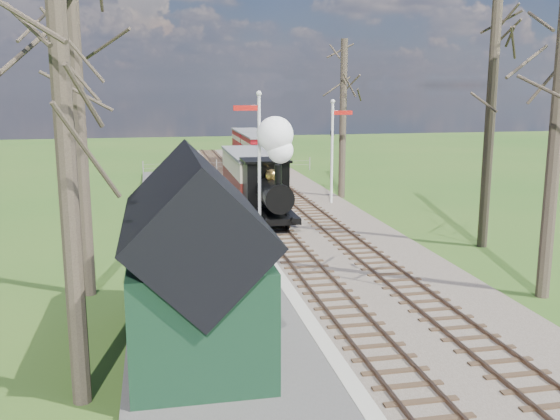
{
  "coord_description": "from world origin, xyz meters",
  "views": [
    {
      "loc": [
        -5.14,
        -10.48,
        6.44
      ],
      "look_at": [
        -0.35,
        13.21,
        1.6
      ],
      "focal_mm": 40.0,
      "sensor_mm": 36.0,
      "label": 1
    }
  ],
  "objects": [
    {
      "name": "track_near",
      "position": [
        0.0,
        22.0,
        0.1
      ],
      "size": [
        1.6,
        60.0,
        0.15
      ],
      "color": "brown",
      "rests_on": "ground"
    },
    {
      "name": "semaphore_far",
      "position": [
        4.37,
        22.0,
        3.35
      ],
      "size": [
        1.22,
        0.24,
        5.72
      ],
      "color": "silver",
      "rests_on": "ground"
    },
    {
      "name": "red_carriage_a",
      "position": [
        2.6,
        35.86,
        1.54
      ],
      "size": [
        2.13,
        5.29,
        2.25
      ],
      "color": "black",
      "rests_on": "ground"
    },
    {
      "name": "platform",
      "position": [
        -3.5,
        14.0,
        0.1
      ],
      "size": [
        5.0,
        44.0,
        0.2
      ],
      "primitive_type": "cube",
      "color": "#474442",
      "rests_on": "ground"
    },
    {
      "name": "ballast_bed",
      "position": [
        1.3,
        22.0,
        0.05
      ],
      "size": [
        8.0,
        60.0,
        0.1
      ],
      "primitive_type": "cube",
      "color": "brown",
      "rests_on": "ground"
    },
    {
      "name": "distant_hills",
      "position": [
        1.4,
        64.38,
        -16.21
      ],
      "size": [
        114.4,
        48.0,
        22.02
      ],
      "color": "#385B23",
      "rests_on": "ground"
    },
    {
      "name": "fence_line",
      "position": [
        0.3,
        36.0,
        0.55
      ],
      "size": [
        12.6,
        0.08,
        1.0
      ],
      "color": "slate",
      "rests_on": "ground"
    },
    {
      "name": "sign_board",
      "position": [
        -2.6,
        5.28,
        0.76
      ],
      "size": [
        0.36,
        0.73,
        1.11
      ],
      "color": "#104A36",
      "rests_on": "platform"
    },
    {
      "name": "bare_trees",
      "position": [
        1.33,
        10.1,
        5.21
      ],
      "size": [
        15.51,
        22.39,
        12.0
      ],
      "color": "#382D23",
      "rests_on": "ground"
    },
    {
      "name": "person",
      "position": [
        -3.21,
        7.01,
        0.86
      ],
      "size": [
        0.32,
        0.48,
        1.32
      ],
      "primitive_type": "imported",
      "rotation": [
        0.0,
        0.0,
        1.57
      ],
      "color": "#1B2331",
      "rests_on": "platform"
    },
    {
      "name": "bench",
      "position": [
        -3.21,
        4.81,
        0.6
      ],
      "size": [
        0.91,
        1.56,
        0.86
      ],
      "color": "#4C2D1B",
      "rests_on": "platform"
    },
    {
      "name": "track_far",
      "position": [
        2.6,
        22.0,
        0.1
      ],
      "size": [
        1.6,
        60.0,
        0.15
      ],
      "color": "brown",
      "rests_on": "ground"
    },
    {
      "name": "semaphore_near",
      "position": [
        -0.77,
        16.0,
        3.62
      ],
      "size": [
        1.22,
        0.24,
        6.22
      ],
      "color": "silver",
      "rests_on": "ground"
    },
    {
      "name": "station_shed",
      "position": [
        -4.3,
        4.0,
        2.27
      ],
      "size": [
        3.25,
        6.3,
        4.78
      ],
      "color": "black",
      "rests_on": "platform"
    },
    {
      "name": "red_carriage_b",
      "position": [
        2.6,
        41.36,
        1.54
      ],
      "size": [
        2.13,
        5.29,
        2.25
      ],
      "color": "black",
      "rests_on": "ground"
    },
    {
      "name": "locomotive",
      "position": [
        -0.01,
        17.06,
        2.27
      ],
      "size": [
        1.99,
        4.64,
        4.97
      ],
      "color": "black",
      "rests_on": "ground"
    },
    {
      "name": "coach",
      "position": [
        0.0,
        23.13,
        1.66
      ],
      "size": [
        2.32,
        7.96,
        2.44
      ],
      "color": "black",
      "rests_on": "ground"
    },
    {
      "name": "coping_strip",
      "position": [
        -1.2,
        14.0,
        0.1
      ],
      "size": [
        0.4,
        44.0,
        0.21
      ],
      "primitive_type": "cube",
      "color": "#B2AD9E",
      "rests_on": "ground"
    },
    {
      "name": "ground",
      "position": [
        0.0,
        0.0,
        0.0
      ],
      "size": [
        140.0,
        140.0,
        0.0
      ],
      "primitive_type": "plane",
      "color": "#2B571B",
      "rests_on": "ground"
    }
  ]
}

